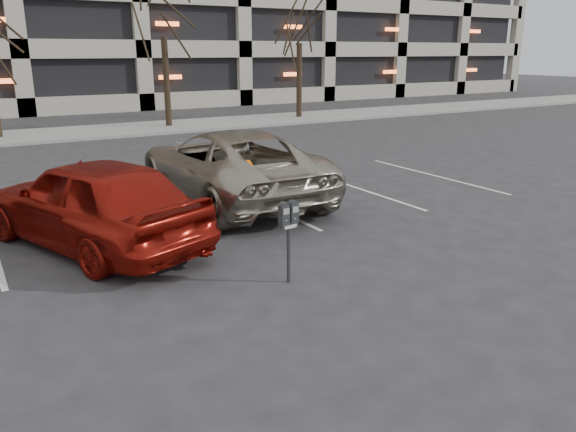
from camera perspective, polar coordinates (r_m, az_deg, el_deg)
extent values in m
plane|color=#28282B|center=(10.57, -3.80, -2.32)|extent=(140.00, 140.00, 0.00)
cube|color=gray|center=(25.56, -20.54, 7.91)|extent=(80.00, 4.00, 0.12)
cube|color=silver|center=(12.14, -14.69, -0.31)|extent=(0.10, 5.20, 0.00)
cube|color=silver|center=(13.14, -2.94, 1.48)|extent=(0.10, 5.20, 0.00)
cube|color=silver|center=(14.61, 6.82, 2.92)|extent=(0.10, 5.20, 0.00)
cube|color=silver|center=(16.44, 14.62, 4.01)|extent=(0.10, 5.20, 0.00)
cylinder|color=black|center=(26.39, -12.23, 13.03)|extent=(0.28, 0.28, 3.98)
cylinder|color=black|center=(29.41, 1.14, 13.48)|extent=(0.28, 0.28, 3.77)
cylinder|color=black|center=(8.46, 0.06, -3.91)|extent=(0.06, 0.06, 0.90)
cube|color=black|center=(8.31, 0.06, -0.87)|extent=(0.31, 0.14, 0.06)
cube|color=silver|center=(8.27, 0.29, -1.09)|extent=(0.22, 0.03, 0.05)
cube|color=gray|center=(8.15, -0.15, 0.46)|extent=(0.11, 0.02, 0.09)
cube|color=gray|center=(8.25, 0.79, 0.66)|extent=(0.11, 0.02, 0.09)
imported|color=#ACA392|center=(13.20, -5.93, 5.17)|extent=(2.81, 6.02, 1.67)
cube|color=#ED5C05|center=(11.97, -5.43, 8.10)|extent=(0.10, 0.20, 0.01)
imported|color=maroon|center=(10.49, -19.30, 1.36)|extent=(3.55, 5.25, 1.66)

